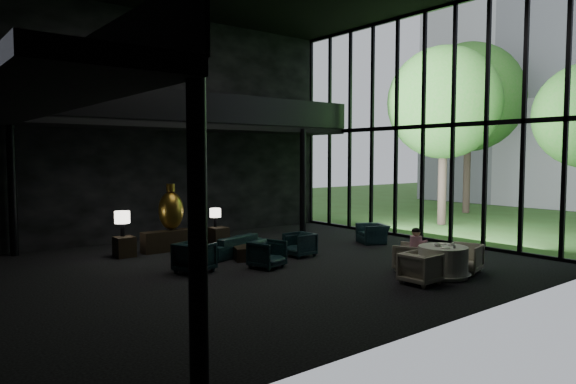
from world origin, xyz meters
TOP-DOWN VIEW (x-y plane):
  - floor at (0.00, 0.00)m, footprint 14.00×12.00m
  - wall_back at (0.00, 6.00)m, footprint 14.00×0.04m
  - wall_front at (0.00, -6.00)m, footprint 14.00×0.04m
  - curtain_wall at (6.95, 0.00)m, footprint 0.20×12.00m
  - mezzanine_left at (-6.00, 0.00)m, footprint 2.00×12.00m
  - mezzanine_back at (1.00, 5.00)m, footprint 12.00×2.00m
  - railing_left at (-5.00, 0.00)m, footprint 0.06×12.00m
  - railing_back at (1.00, 4.00)m, footprint 12.00×0.06m
  - column_sw at (-5.00, -5.70)m, footprint 0.24×0.24m
  - column_nw at (-5.00, 5.70)m, footprint 0.24×0.24m
  - column_ne at (4.80, 4.00)m, footprint 0.24×0.24m
  - tree_near at (11.00, 2.00)m, footprint 4.80×4.80m
  - tree_far at (16.00, 4.00)m, footprint 5.60×5.60m
  - console at (-0.90, 3.54)m, footprint 2.02×0.46m
  - bronze_urn at (-0.90, 3.68)m, footprint 0.78×0.78m
  - side_table_left at (-2.50, 3.47)m, footprint 0.54×0.54m
  - table_lamp_left at (-2.50, 3.59)m, footprint 0.44×0.44m
  - side_table_right at (0.70, 3.46)m, footprint 0.54×0.54m
  - table_lamp_right at (0.70, 3.68)m, footprint 0.37×0.37m
  - sofa at (0.07, 1.69)m, footprint 2.20×1.26m
  - lounge_armchair_west at (-1.84, 0.36)m, footprint 1.12×1.16m
  - lounge_armchair_east at (1.60, 0.31)m, footprint 0.71×0.76m
  - lounge_armchair_south at (-0.08, -0.35)m, footprint 0.98×0.95m
  - window_armchair at (5.04, 0.57)m, footprint 0.92×1.09m
  - coffee_table at (0.18, 0.90)m, footprint 1.09×1.09m
  - dining_table at (2.75, -3.83)m, footprint 1.35×1.35m
  - dining_chair_north at (2.65, -2.92)m, footprint 0.98×0.95m
  - dining_chair_east at (3.58, -3.89)m, footprint 0.96×0.99m
  - dining_chair_west at (1.71, -3.94)m, footprint 0.81×0.86m
  - child at (2.82, -2.95)m, footprint 0.31×0.31m
  - plate_a at (2.56, -4.02)m, footprint 0.27×0.27m
  - plate_b at (3.01, -3.63)m, footprint 0.28×0.28m
  - saucer at (3.02, -3.87)m, footprint 0.17×0.17m
  - coffee_cup at (3.02, -3.90)m, footprint 0.10×0.10m
  - cereal_bowl at (2.66, -3.73)m, footprint 0.17×0.17m
  - cream_pot at (2.74, -4.15)m, footprint 0.08×0.08m

SIDE VIEW (x-z plane):
  - floor at x=0.00m, z-range -0.01..0.01m
  - coffee_table at x=0.18m, z-range 0.00..0.37m
  - side_table_left at x=-2.50m, z-range 0.00..0.60m
  - side_table_right at x=0.70m, z-range 0.00..0.60m
  - console at x=-0.90m, z-range 0.00..0.64m
  - dining_table at x=2.75m, z-range -0.05..0.70m
  - lounge_armchair_east at x=1.60m, z-range 0.00..0.78m
  - dining_chair_north at x=2.65m, z-range 0.00..0.79m
  - window_armchair at x=5.04m, z-range 0.00..0.80m
  - sofa at x=0.07m, z-range 0.00..0.83m
  - lounge_armchair_south at x=-0.08m, z-range 0.00..0.84m
  - dining_chair_east at x=3.58m, z-range 0.00..0.84m
  - dining_chair_west at x=1.71m, z-range 0.00..0.85m
  - lounge_armchair_west at x=-1.84m, z-range 0.00..0.96m
  - saucer at x=3.02m, z-range 0.75..0.76m
  - plate_a at x=2.56m, z-range 0.75..0.76m
  - plate_b at x=3.01m, z-range 0.75..0.76m
  - child at x=2.82m, z-range 0.45..1.11m
  - cream_pot at x=2.74m, z-range 0.75..0.82m
  - cereal_bowl at x=2.66m, z-range 0.75..0.84m
  - coffee_cup at x=3.02m, z-range 0.76..0.83m
  - table_lamp_right at x=0.70m, z-range 0.73..1.35m
  - table_lamp_left at x=-2.50m, z-range 0.76..1.50m
  - bronze_urn at x=-0.90m, z-range 0.54..1.99m
  - column_sw at x=-5.00m, z-range 0.00..4.00m
  - column_nw at x=-5.00m, z-range 0.00..4.00m
  - column_ne at x=4.80m, z-range 0.00..4.00m
  - wall_back at x=0.00m, z-range 0.00..8.00m
  - wall_front at x=0.00m, z-range 0.00..8.00m
  - curtain_wall at x=6.95m, z-range 0.00..8.00m
  - mezzanine_left at x=-6.00m, z-range 3.88..4.12m
  - mezzanine_back at x=1.00m, z-range 3.88..4.12m
  - railing_left at x=-5.00m, z-range 4.10..5.10m
  - railing_back at x=1.00m, z-range 4.10..5.10m
  - tree_near at x=11.00m, z-range 1.41..9.06m
  - tree_far at x=16.00m, z-range 1.59..10.39m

